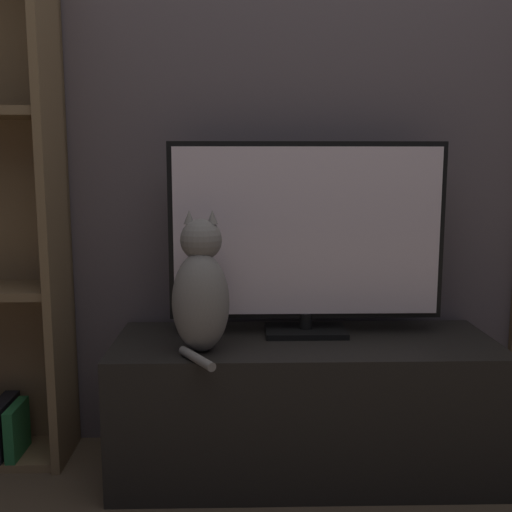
% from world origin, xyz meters
% --- Properties ---
extents(wall_back, '(4.80, 0.05, 2.60)m').
position_xyz_m(wall_back, '(0.00, 1.22, 1.30)').
color(wall_back, '#564C51').
rests_on(wall_back, ground_plane).
extents(tv_stand, '(1.31, 0.49, 0.48)m').
position_xyz_m(tv_stand, '(0.00, 0.94, 0.24)').
color(tv_stand, black).
rests_on(tv_stand, ground_plane).
extents(tv, '(0.96, 0.17, 0.68)m').
position_xyz_m(tv, '(0.01, 1.01, 0.83)').
color(tv, black).
rests_on(tv, tv_stand).
extents(cat, '(0.19, 0.31, 0.46)m').
position_xyz_m(cat, '(-0.35, 0.83, 0.67)').
color(cat, gray).
rests_on(cat, tv_stand).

